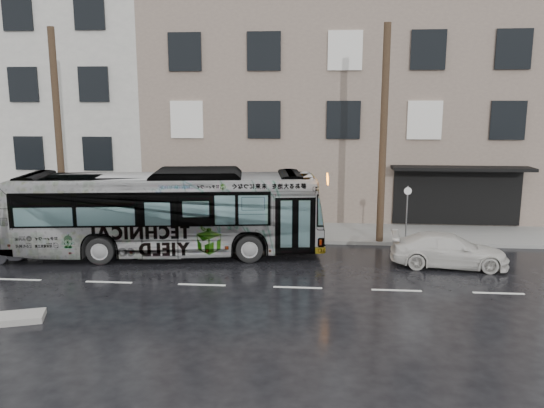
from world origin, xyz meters
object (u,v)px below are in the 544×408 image
(utility_pole_front, at_px, (383,136))
(sign_post, at_px, (407,214))
(utility_pole_rear, at_px, (58,134))
(bus, at_px, (168,213))
(white_sedan, at_px, (449,250))

(utility_pole_front, height_order, sign_post, utility_pole_front)
(utility_pole_rear, bearing_deg, utility_pole_front, 0.00)
(sign_post, height_order, bus, bus)
(utility_pole_front, relative_size, utility_pole_rear, 1.00)
(utility_pole_rear, height_order, bus, utility_pole_rear)
(utility_pole_rear, xyz_separation_m, bus, (5.39, -2.26, -2.94))
(utility_pole_rear, distance_m, bus, 6.55)
(sign_post, bearing_deg, utility_pole_front, 180.00)
(sign_post, xyz_separation_m, bus, (-9.71, -2.26, 0.36))
(utility_pole_front, xyz_separation_m, white_sedan, (2.19, -2.96, -4.04))
(bus, bearing_deg, sign_post, -84.38)
(bus, relative_size, white_sedan, 2.91)
(utility_pole_rear, relative_size, bus, 0.73)
(utility_pole_rear, relative_size, white_sedan, 2.14)
(utility_pole_rear, xyz_separation_m, white_sedan, (16.19, -2.96, -4.04))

